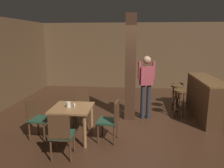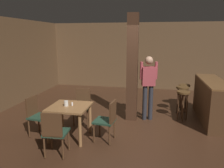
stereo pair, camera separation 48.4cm
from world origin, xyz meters
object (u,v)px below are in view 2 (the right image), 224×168
chair_south (55,131)px  chair_east (108,119)px  dining_table (70,112)px  chair_west (37,114)px  bar_stool_mid (182,93)px  napkin_cup (66,103)px  bar_counter (208,100)px  bar_stool_near (183,99)px  bar_stool_far (184,90)px  salt_shaker (72,104)px  standing_person (148,84)px  chair_north (82,104)px

chair_south → chair_east: size_ratio=1.00×
dining_table → chair_south: bearing=-87.9°
chair_west → bar_stool_mid: size_ratio=1.11×
napkin_cup → bar_counter: (3.29, 1.77, -0.24)m
chair_west → bar_counter: bar_counter is taller
chair_west → bar_counter: bearing=23.9°
bar_stool_near → bar_stool_far: bearing=81.9°
chair_east → chair_west: bearing=-179.2°
salt_shaker → standing_person: 2.14m
standing_person → bar_stool_far: size_ratio=2.35×
dining_table → chair_north: size_ratio=0.95×
bar_stool_far → chair_north: bearing=-144.8°
salt_shaker → bar_stool_mid: salt_shaker is taller
napkin_cup → chair_north: bearing=85.7°
bar_stool_mid → bar_stool_far: 0.63m
chair_north → bar_stool_far: (2.74, 1.93, 0.04)m
bar_stool_mid → chair_south: bearing=-130.8°
bar_counter → standing_person: bearing=-169.5°
chair_south → bar_stool_mid: (2.57, 2.98, 0.09)m
chair_south → bar_stool_near: (2.54, 2.40, 0.09)m
chair_west → chair_south: 1.13m
dining_table → chair_south: (0.03, -0.81, -0.09)m
standing_person → bar_counter: standing_person is taller
chair_west → bar_stool_far: size_ratio=1.21×
bar_stool_near → bar_counter: bearing=13.3°
chair_south → standing_person: bearing=54.6°
bar_stool_mid → chair_west: bearing=-147.0°
chair_north → bar_counter: bar_counter is taller
chair_south → dining_table: bearing=92.1°
chair_south → salt_shaker: 0.89m
chair_north → bar_stool_near: 2.67m
chair_west → chair_south: size_ratio=1.00×
chair_north → chair_south: same height
salt_shaker → bar_counter: size_ratio=0.03×
chair_north → chair_south: (0.03, -1.66, 0.00)m
chair_west → bar_counter: 4.38m
dining_table → chair_north: 0.85m
bar_stool_near → standing_person: bearing=-171.5°
bar_stool_near → bar_stool_mid: size_ratio=1.00×
bar_counter → bar_stool_far: bearing=115.2°
chair_south → bar_stool_mid: 3.93m
chair_west → napkin_cup: chair_west is taller
dining_table → bar_stool_near: bar_stool_near is taller
chair_north → napkin_cup: bearing=-94.3°
bar_stool_near → bar_stool_mid: same height
chair_north → chair_east: 1.21m
salt_shaker → bar_stool_mid: size_ratio=0.09×
chair_south → salt_shaker: bearing=88.6°
chair_west → bar_stool_near: chair_west is taller
chair_west → chair_east: 1.64m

